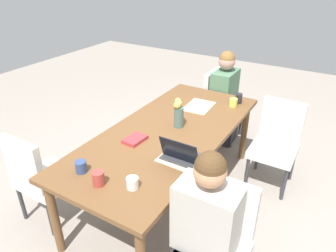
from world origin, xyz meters
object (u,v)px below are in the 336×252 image
Objects in this scene: person_far_left_near at (205,238)px; laptop_far_left_near at (182,155)px; flower_vase at (178,114)px; chair_far_left_far at (277,140)px; book_red_cover at (135,139)px; chair_far_left_near at (217,237)px; coffee_mug_near_left at (239,98)px; chair_near_right_near at (40,175)px; chair_head_left_left_mid at (219,102)px; person_head_left_left_mid at (223,103)px; coffee_mug_near_right at (233,103)px; coffee_mug_centre_right at (132,183)px; coffee_mug_far_left at (81,167)px; dining_table at (168,138)px; coffee_mug_centre_left at (98,178)px.

person_far_left_near reaches higher than laptop_far_left_near.
flower_vase is 0.56m from laptop_far_left_near.
chair_far_left_far reaches higher than book_red_cover.
chair_far_left_near is at bearing 141.24° from person_far_left_near.
flower_vase reaches higher than laptop_far_left_near.
chair_far_left_near reaches higher than coffee_mug_near_left.
chair_near_right_near is (0.08, -1.53, -0.03)m from person_far_left_near.
chair_far_left_near is at bearing 15.87° from coffee_mug_near_left.
person_head_left_left_mid is at bearing 51.24° from chair_head_left_left_mid.
coffee_mug_near_right is 1.64m from coffee_mug_centre_right.
person_head_left_left_mid is 13.32× the size of coffee_mug_far_left.
coffee_mug_centre_right is at bearing -84.91° from person_far_left_near.
dining_table is at bearing -21.33° from coffee_mug_near_right.
chair_far_left_far is 1.76m from coffee_mug_centre_right.
person_far_left_near reaches higher than chair_head_left_left_mid.
chair_far_left_near reaches higher than coffee_mug_centre_left.
coffee_mug_far_left is at bearing -14.99° from dining_table.
chair_far_left_near is 1.00× the size of chair_far_left_far.
laptop_far_left_near is at bearing 114.05° from chair_near_right_near.
chair_far_left_near is 10.03× the size of coffee_mug_far_left.
laptop_far_left_near is at bearing 44.12° from dining_table.
person_far_left_near is 1.57m from chair_far_left_far.
person_head_left_left_mid reaches higher than flower_vase.
chair_far_left_near is 2.18m from person_head_left_left_mid.
chair_far_left_far is 0.59m from coffee_mug_near_right.
book_red_cover is (-0.52, -0.36, -0.03)m from coffee_mug_centre_right.
chair_far_left_near is 0.75× the size of person_far_left_near.
laptop_far_left_near reaches higher than coffee_mug_near_left.
chair_far_left_near is 8.58× the size of coffee_mug_centre_left.
coffee_mug_centre_right is 0.63m from book_red_cover.
person_head_left_left_mid is 2.23m from coffee_mug_far_left.
person_head_left_left_mid is 1.33× the size of chair_near_right_near.
chair_far_left_far reaches higher than coffee_mug_far_left.
coffee_mug_centre_right is at bearing 4.89° from person_head_left_left_mid.
person_head_left_left_mid is at bearing -149.91° from coffee_mug_near_right.
chair_head_left_left_mid is at bearing -157.73° from chair_far_left_near.
laptop_far_left_near is (1.74, 0.39, 0.30)m from chair_head_left_left_mid.
book_red_cover is (1.70, -0.10, 0.27)m from chair_head_left_left_mid.
flower_vase is (-0.89, -0.70, 0.37)m from person_far_left_near.
chair_head_left_left_mid is 0.75× the size of person_head_left_left_mid.
coffee_mug_far_left is (2.20, -0.25, 0.28)m from person_head_left_left_mid.
coffee_mug_near_right is at bearing -92.14° from chair_far_left_far.
chair_far_left_far reaches higher than coffee_mug_centre_left.
chair_far_left_near is 1.18m from flower_vase.
chair_near_right_near is 1.27m from laptop_far_left_near.
person_head_left_left_mid is at bearing -158.95° from chair_far_left_near.
person_head_left_left_mid reaches higher than book_red_cover.
person_far_left_near is 1.66m from coffee_mug_near_right.
chair_far_left_far is at bearing 75.04° from coffee_mug_near_left.
coffee_mug_centre_left is 0.52× the size of book_red_cover.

